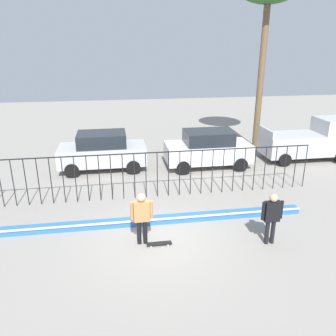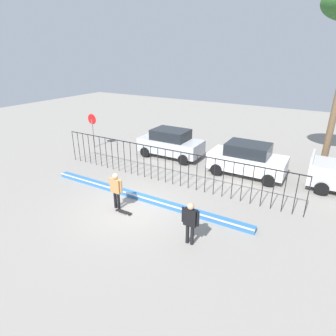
{
  "view_description": "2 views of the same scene",
  "coord_description": "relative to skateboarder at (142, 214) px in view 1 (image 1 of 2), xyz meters",
  "views": [
    {
      "loc": [
        -1.19,
        -9.74,
        6.02
      ],
      "look_at": [
        0.8,
        2.56,
        1.5
      ],
      "focal_mm": 36.69,
      "sensor_mm": 36.0,
      "label": 1
    },
    {
      "loc": [
        7.19,
        -8.7,
        6.62
      ],
      "look_at": [
        0.59,
        2.56,
        1.23
      ],
      "focal_mm": 29.93,
      "sensor_mm": 36.0,
      "label": 2
    }
  ],
  "objects": [
    {
      "name": "ground_plane",
      "position": [
        0.48,
        0.22,
        -1.04
      ],
      "size": [
        60.0,
        60.0,
        0.0
      ],
      "primitive_type": "plane",
      "color": "gray"
    },
    {
      "name": "skateboard",
      "position": [
        0.51,
        -0.2,
        -0.98
      ],
      "size": [
        0.8,
        0.2,
        0.07
      ],
      "rotation": [
        0.0,
        0.0,
        0.16
      ],
      "color": "black",
      "rests_on": "ground"
    },
    {
      "name": "pickup_truck",
      "position": [
        9.79,
        7.11,
        -0.0
      ],
      "size": [
        4.7,
        2.12,
        2.24
      ],
      "rotation": [
        0.0,
        0.0,
        0.06
      ],
      "color": "#B7B7BC",
      "rests_on": "ground"
    },
    {
      "name": "parked_car_silver",
      "position": [
        -1.33,
        7.23,
        -0.07
      ],
      "size": [
        4.3,
        2.12,
        1.9
      ],
      "rotation": [
        0.0,
        0.0,
        -0.04
      ],
      "color": "#B7BABF",
      "rests_on": "ground"
    },
    {
      "name": "skateboarder",
      "position": [
        0.0,
        0.0,
        0.0
      ],
      "size": [
        0.7,
        0.26,
        1.73
      ],
      "rotation": [
        0.0,
        0.0,
        -0.5
      ],
      "color": "black",
      "rests_on": "ground"
    },
    {
      "name": "parked_car_white",
      "position": [
        3.99,
        6.77,
        -0.07
      ],
      "size": [
        4.3,
        2.12,
        1.9
      ],
      "rotation": [
        0.0,
        0.0,
        -0.07
      ],
      "color": "silver",
      "rests_on": "ground"
    },
    {
      "name": "perimeter_fence",
      "position": [
        0.48,
        3.49,
        0.14
      ],
      "size": [
        14.04,
        0.04,
        1.94
      ],
      "color": "black",
      "rests_on": "ground"
    },
    {
      "name": "camera_operator",
      "position": [
        4.0,
        -0.64,
        -0.01
      ],
      "size": [
        0.7,
        0.26,
        1.72
      ],
      "rotation": [
        0.0,
        0.0,
        2.96
      ],
      "color": "black",
      "rests_on": "ground"
    },
    {
      "name": "bowl_coping_ledge",
      "position": [
        0.48,
        1.24,
        -0.92
      ],
      "size": [
        11.0,
        0.4,
        0.27
      ],
      "color": "#2D6BB7",
      "rests_on": "ground"
    }
  ]
}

